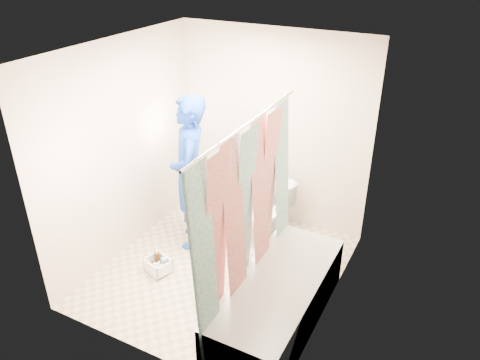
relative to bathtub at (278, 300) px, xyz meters
The scene contains 14 objects.
floor 0.99m from the bathtub, 153.43° to the left, with size 2.60×2.60×0.00m, color tan.
ceiling 2.33m from the bathtub, 153.43° to the left, with size 2.40×2.60×0.02m, color silver.
wall_back 2.14m from the bathtub, 116.23° to the left, with size 2.40×0.02×2.40m, color #BFA893.
wall_front 1.54m from the bathtub, 134.17° to the right, with size 2.40×0.02×2.40m, color #BFA893.
wall_left 2.29m from the bathtub, 168.29° to the left, with size 0.02×2.60×2.40m, color #BFA893.
wall_right 1.08m from the bathtub, 50.53° to the left, with size 0.02×2.60×2.40m, color #BFA893.
bathtub is the anchor object (origin of this frame).
curtain_rod 1.71m from the bathtub, behind, with size 0.02×0.02×1.90m, color silver.
shower_curtain 0.82m from the bathtub, behind, with size 0.06×1.75×1.80m, color silver.
toilet 1.42m from the bathtub, 118.97° to the left, with size 0.39×0.68×0.69m, color white.
tank_lid 1.35m from the bathtub, 122.30° to the left, with size 0.43×0.19×0.03m, color silver.
tank_internals 1.63m from the bathtub, 115.29° to the left, with size 0.17×0.08×0.23m.
plumber 1.74m from the bathtub, 151.83° to the left, with size 0.66×0.43×1.81m, color navy.
cleaning_caddy 1.46m from the bathtub, behind, with size 0.32×0.29×0.20m.
Camera 1 is at (2.07, -3.53, 3.29)m, focal length 35.00 mm.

